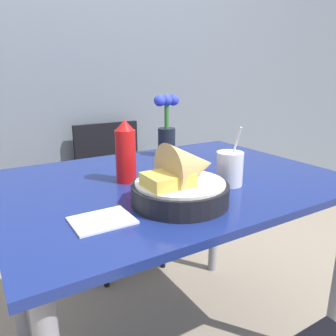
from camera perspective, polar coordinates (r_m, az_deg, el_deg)
name	(u,v)px	position (r m, az deg, el deg)	size (l,w,h in m)	color
wall_window	(77,42)	(2.07, -15.54, 20.33)	(7.00, 0.06, 2.60)	slate
dining_table	(171,204)	(1.22, 0.51, -6.22)	(1.17, 0.87, 0.77)	navy
chair_far_window	(114,180)	(2.01, -9.35, -2.13)	(0.40, 0.40, 0.84)	black
food_basket	(183,182)	(0.94, 2.70, -2.38)	(0.28, 0.28, 0.18)	black
ketchup_bottle	(126,152)	(1.12, -7.38, 2.77)	(0.07, 0.07, 0.22)	red
drink_cup	(229,170)	(1.11, 10.63, -0.26)	(0.09, 0.09, 0.20)	silver
flower_vase	(167,128)	(1.48, -0.24, 6.99)	(0.12, 0.08, 0.27)	black
napkin	(102,220)	(0.86, -11.40, -8.93)	(0.15, 0.12, 0.01)	white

